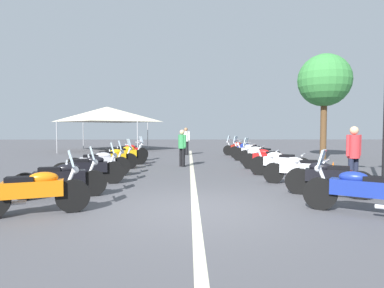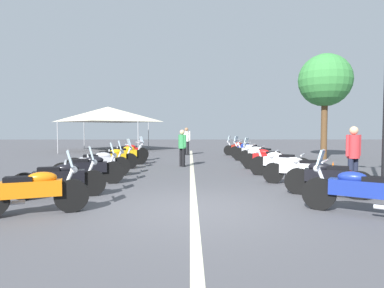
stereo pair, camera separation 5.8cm
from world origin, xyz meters
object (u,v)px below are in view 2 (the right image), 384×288
at_px(motorcycle_left_row_0, 34,190).
at_px(motorcycle_left_row_4, 113,158).
at_px(traffic_cone_0, 333,172).
at_px(motorcycle_left_row_5, 125,155).
at_px(motorcycle_right_row_6, 252,152).
at_px(bystander_2, 186,139).
at_px(motorcycle_left_row_2, 89,168).
at_px(bystander_0, 353,152).
at_px(motorcycle_left_row_6, 128,152).
at_px(motorcycle_right_row_3, 279,163).
at_px(motorcycle_right_row_0, 361,190).
at_px(motorcycle_right_row_8, 240,148).
at_px(motorcycle_left_row_1, 61,178).
at_px(roadside_tree_0, 325,81).
at_px(motorcycle_left_row_3, 99,163).
at_px(motorcycle_right_row_5, 259,154).
at_px(motorcycle_right_row_4, 267,159).
at_px(motorcycle_right_row_2, 299,169).
at_px(motorcycle_right_row_1, 327,177).
at_px(motorcycle_right_row_7, 248,150).
at_px(event_tent, 108,114).
at_px(bystander_1, 182,145).

distance_m(motorcycle_left_row_0, motorcycle_left_row_4, 6.60).
relative_size(motorcycle_left_row_4, traffic_cone_0, 3.14).
xyz_separation_m(motorcycle_left_row_5, motorcycle_right_row_6, (1.63, -5.97, -0.00)).
bearing_deg(motorcycle_left_row_0, bystander_2, 58.93).
relative_size(motorcycle_left_row_2, motorcycle_left_row_5, 1.05).
bearing_deg(bystander_0, motorcycle_left_row_6, -157.93).
height_order(motorcycle_right_row_3, bystander_0, bystander_0).
bearing_deg(motorcycle_left_row_6, motorcycle_right_row_0, -83.38).
relative_size(motorcycle_left_row_6, traffic_cone_0, 3.30).
bearing_deg(motorcycle_right_row_8, motorcycle_left_row_1, 81.87).
bearing_deg(motorcycle_right_row_0, bystander_0, -82.29).
relative_size(motorcycle_right_row_8, roadside_tree_0, 0.36).
bearing_deg(motorcycle_left_row_1, motorcycle_left_row_3, 72.89).
bearing_deg(motorcycle_right_row_5, motorcycle_right_row_4, 118.59).
bearing_deg(motorcycle_left_row_2, motorcycle_left_row_1, -106.85).
height_order(motorcycle_right_row_2, motorcycle_right_row_4, motorcycle_right_row_4).
height_order(motorcycle_right_row_2, motorcycle_right_row_8, motorcycle_right_row_8).
height_order(motorcycle_left_row_3, motorcycle_right_row_3, motorcycle_left_row_3).
distance_m(motorcycle_left_row_0, motorcycle_left_row_5, 8.21).
bearing_deg(bystander_2, motorcycle_right_row_8, 105.96).
relative_size(motorcycle_left_row_3, motorcycle_right_row_3, 1.11).
bearing_deg(motorcycle_right_row_0, motorcycle_left_row_1, 18.31).
distance_m(motorcycle_right_row_1, motorcycle_right_row_8, 11.42).
bearing_deg(roadside_tree_0, motorcycle_right_row_8, 62.19).
xyz_separation_m(motorcycle_right_row_8, roadside_tree_0, (-2.15, -4.08, 3.65)).
height_order(motorcycle_right_row_0, motorcycle_right_row_8, motorcycle_right_row_0).
xyz_separation_m(motorcycle_right_row_7, bystander_2, (2.20, 3.35, 0.51)).
relative_size(motorcycle_right_row_0, motorcycle_right_row_7, 1.03).
relative_size(motorcycle_left_row_2, traffic_cone_0, 3.32).
bearing_deg(motorcycle_right_row_6, motorcycle_right_row_2, 113.40).
distance_m(motorcycle_right_row_7, traffic_cone_0, 7.66).
bearing_deg(bystander_2, motorcycle_right_row_5, 57.19).
distance_m(motorcycle_right_row_2, event_tent, 17.10).
xyz_separation_m(motorcycle_left_row_3, motorcycle_left_row_5, (3.38, -0.21, -0.00)).
xyz_separation_m(motorcycle_right_row_3, traffic_cone_0, (-0.98, -1.38, -0.17)).
distance_m(motorcycle_right_row_1, bystander_0, 1.53).
xyz_separation_m(motorcycle_right_row_5, motorcycle_right_row_6, (1.62, 0.01, -0.00)).
relative_size(motorcycle_left_row_4, motorcycle_right_row_3, 1.00).
xyz_separation_m(motorcycle_left_row_3, motorcycle_left_row_6, (4.92, -0.02, 0.00)).
bearing_deg(motorcycle_right_row_0, motorcycle_right_row_1, -59.85).
height_order(motorcycle_left_row_6, event_tent, event_tent).
bearing_deg(roadside_tree_0, motorcycle_right_row_0, 160.50).
height_order(motorcycle_right_row_0, motorcycle_right_row_4, motorcycle_right_row_0).
distance_m(motorcycle_left_row_2, motorcycle_right_row_7, 10.10).
height_order(traffic_cone_0, bystander_1, bystander_1).
relative_size(motorcycle_right_row_1, motorcycle_right_row_2, 0.91).
relative_size(motorcycle_right_row_3, motorcycle_right_row_6, 1.00).
height_order(motorcycle_right_row_5, bystander_2, bystander_2).
xyz_separation_m(motorcycle_right_row_6, bystander_2, (3.73, 3.30, 0.52)).
relative_size(motorcycle_left_row_1, motorcycle_right_row_7, 1.10).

